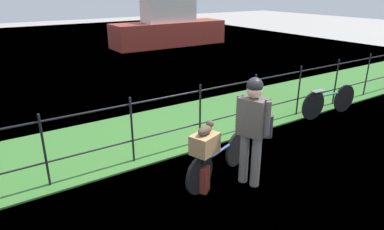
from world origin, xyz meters
TOP-DOWN VIEW (x-y plane):
  - ground_plane at (0.00, 0.00)m, footprint 60.00×60.00m
  - grass_strip at (0.00, 2.86)m, footprint 27.00×2.40m
  - harbor_water at (0.00, 11.32)m, footprint 30.00×30.00m
  - iron_fence at (-0.00, 1.90)m, footprint 18.04×0.04m
  - bicycle_main at (0.20, 0.69)m, footprint 1.57×0.58m
  - wooden_crate at (-0.16, 0.56)m, footprint 0.47×0.41m
  - terrier_dog at (-0.13, 0.57)m, footprint 0.32×0.22m
  - cyclist_person at (0.51, 0.32)m, footprint 0.38×0.52m
  - backpack_on_paving at (-0.24, 0.57)m, footprint 0.31×0.33m
  - mooring_bollard at (2.01, 1.40)m, footprint 0.20×0.20m
  - bicycle_parked at (4.07, 1.50)m, footprint 1.73×0.20m
  - moored_boat_mid at (6.08, 12.47)m, footprint 5.94×1.69m

SIDE VIEW (x-z plane):
  - ground_plane at x=0.00m, z-range 0.00..0.00m
  - harbor_water at x=0.00m, z-range 0.00..0.00m
  - grass_strip at x=0.00m, z-range 0.00..0.03m
  - backpack_on_paving at x=-0.24m, z-range 0.00..0.40m
  - mooring_bollard at x=2.01m, z-range 0.00..0.46m
  - bicycle_main at x=0.20m, z-range 0.02..0.62m
  - bicycle_parked at x=4.07m, z-range 0.02..0.69m
  - iron_fence at x=0.00m, z-range 0.08..1.27m
  - wooden_crate at x=-0.16m, z-range 0.60..0.89m
  - moored_boat_mid at x=6.08m, z-range -1.12..2.90m
  - terrier_dog at x=-0.13m, z-range 0.88..1.06m
  - cyclist_person at x=0.51m, z-range 0.16..1.84m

